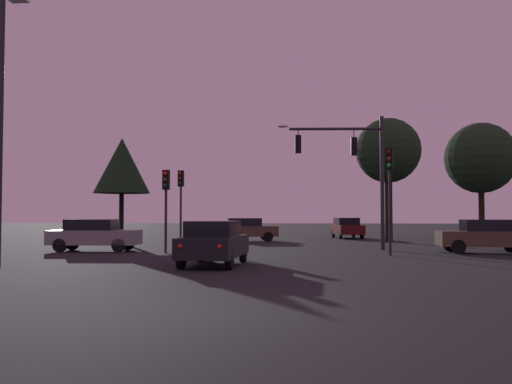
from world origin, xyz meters
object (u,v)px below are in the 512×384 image
parking_lot_lamp_post (1,97)px  tree_center_horizon (122,166)px  traffic_signal_mast_arm (353,160)px  car_parked_lot (246,229)px  tree_left_far (481,158)px  tree_behind_sign (388,151)px  traffic_light_median (389,180)px  car_crossing_left (486,236)px  car_far_lane (347,228)px  traffic_light_corner_right (181,192)px  car_nearside_lane (214,242)px  car_crossing_right (94,235)px  traffic_light_corner_left (166,194)px

parking_lot_lamp_post → tree_center_horizon: (-1.48, 16.27, -0.83)m
traffic_signal_mast_arm → car_parked_lot: 11.53m
tree_left_far → tree_behind_sign: bearing=-132.0°
parking_lot_lamp_post → tree_left_far: tree_left_far is taller
traffic_light_median → tree_behind_sign: size_ratio=0.57×
car_crossing_left → car_far_lane: 16.91m
traffic_light_corner_right → car_nearside_lane: size_ratio=0.97×
parking_lot_lamp_post → tree_behind_sign: (15.10, 19.44, 0.25)m
traffic_signal_mast_arm → car_crossing_left: traffic_signal_mast_arm is taller
traffic_light_corner_right → car_crossing_right: size_ratio=0.98×
car_crossing_left → traffic_light_median: bearing=-157.0°
car_parked_lot → parking_lot_lamp_post: bearing=-106.5°
tree_left_far → traffic_light_corner_right: bearing=-143.6°
car_far_lane → tree_left_far: (10.84, 3.81, 5.45)m
car_crossing_left → tree_left_far: bearing=74.2°
car_far_lane → car_nearside_lane: bearing=-104.3°
car_far_lane → tree_center_horizon: 17.21m
traffic_light_corner_right → car_crossing_left: 15.97m
traffic_light_corner_left → parking_lot_lamp_post: bearing=-114.8°
parking_lot_lamp_post → tree_left_far: 37.31m
car_nearside_lane → car_crossing_right: same height
car_crossing_right → car_far_lane: (12.93, 16.50, 0.00)m
car_crossing_right → tree_left_far: tree_left_far is taller
car_crossing_left → tree_behind_sign: (-2.88, 10.46, 5.05)m
car_nearside_lane → traffic_signal_mast_arm: bearing=59.6°
traffic_light_corner_right → car_crossing_left: bearing=-17.0°
traffic_signal_mast_arm → tree_left_far: bearing=57.7°
traffic_light_corner_left → car_crossing_right: size_ratio=0.87×
car_nearside_lane → tree_behind_sign: bearing=65.1°
traffic_light_median → car_crossing_right: (-13.63, 1.50, -2.43)m
car_nearside_lane → tree_center_horizon: tree_center_horizon is taller
traffic_light_median → parking_lot_lamp_post: 15.40m
traffic_signal_mast_arm → tree_behind_sign: (2.90, 8.65, 1.38)m
traffic_light_median → parking_lot_lamp_post: bearing=-152.3°
traffic_light_corner_right → tree_left_far: 25.98m
traffic_light_median → tree_center_horizon: bearing=148.4°
tree_behind_sign → tree_center_horizon: (-16.57, -3.17, -1.09)m
traffic_light_median → car_crossing_right: traffic_light_median is taller
traffic_light_corner_right → traffic_light_median: size_ratio=0.92×
car_far_lane → tree_behind_sign: (2.32, -5.63, 5.05)m
traffic_light_corner_left → car_crossing_left: 14.61m
tree_left_far → tree_center_horizon: bearing=-153.3°
traffic_signal_mast_arm → car_crossing_left: bearing=-17.4°
traffic_signal_mast_arm → parking_lot_lamp_post: 16.32m
traffic_signal_mast_arm → tree_center_horizon: size_ratio=1.02×
car_far_lane → tree_left_far: 12.71m
car_crossing_left → parking_lot_lamp_post: parking_lot_lamp_post is taller
car_crossing_right → tree_behind_sign: (15.25, 10.87, 5.05)m
car_crossing_left → tree_left_far: 21.39m
car_crossing_right → parking_lot_lamp_post: bearing=-88.9°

